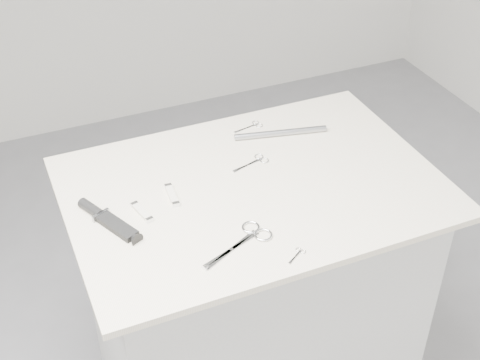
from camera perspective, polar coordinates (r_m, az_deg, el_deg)
name	(u,v)px	position (r m, az deg, el deg)	size (l,w,h in m)	color
plinth	(252,305)	(2.12, 1.01, -10.62)	(0.90, 0.60, 0.90)	#BBBBB9
display_board	(254,188)	(1.80, 1.17, -0.65)	(1.00, 0.70, 0.02)	beige
large_shears	(248,238)	(1.63, 0.69, -4.93)	(0.20, 0.13, 0.01)	silver
embroidery_scissors_a	(255,161)	(1.88, 1.32, 1.59)	(0.12, 0.06, 0.00)	silver
embroidery_scissors_b	(252,126)	(2.04, 1.02, 4.62)	(0.10, 0.05, 0.00)	silver
tiny_scissors	(298,254)	(1.59, 4.94, -6.32)	(0.06, 0.05, 0.00)	silver
sheathed_knife	(105,218)	(1.71, -11.43, -3.22)	(0.11, 0.20, 0.03)	black
pocket_knife_a	(172,195)	(1.76, -5.83, -1.28)	(0.03, 0.09, 0.01)	silver
pocket_knife_b	(142,212)	(1.72, -8.37, -2.72)	(0.04, 0.09, 0.01)	silver
metal_rail	(281,133)	(2.00, 3.49, 4.04)	(0.02, 0.02, 0.28)	gray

